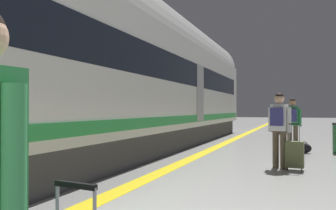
{
  "coord_description": "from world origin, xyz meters",
  "views": [
    {
      "loc": [
        1.82,
        0.07,
        1.32
      ],
      "look_at": [
        -0.36,
        6.02,
        1.39
      ],
      "focal_mm": 38.48,
      "sensor_mm": 36.0,
      "label": 1
    }
  ],
  "objects_px": {
    "high_speed_train": "(65,55)",
    "suitcase_far": "(288,128)",
    "duffel_bag_near": "(304,148)",
    "suitcase_mid": "(295,154)",
    "passenger_far": "(281,116)",
    "passenger_near": "(292,120)",
    "passenger_mid": "(279,124)"
  },
  "relations": [
    {
      "from": "passenger_mid",
      "to": "passenger_far",
      "type": "bearing_deg",
      "value": 92.41
    },
    {
      "from": "high_speed_train",
      "to": "duffel_bag_near",
      "type": "bearing_deg",
      "value": 44.89
    },
    {
      "from": "high_speed_train",
      "to": "suitcase_mid",
      "type": "relative_size",
      "value": 30.95
    },
    {
      "from": "passenger_near",
      "to": "suitcase_far",
      "type": "xyz_separation_m",
      "value": [
        -0.39,
        8.24,
        -0.68
      ]
    },
    {
      "from": "passenger_near",
      "to": "passenger_mid",
      "type": "distance_m",
      "value": 3.28
    },
    {
      "from": "high_speed_train",
      "to": "suitcase_far",
      "type": "relative_size",
      "value": 56.27
    },
    {
      "from": "duffel_bag_near",
      "to": "passenger_far",
      "type": "distance_m",
      "value": 8.67
    },
    {
      "from": "suitcase_far",
      "to": "duffel_bag_near",
      "type": "bearing_deg",
      "value": -85.14
    },
    {
      "from": "duffel_bag_near",
      "to": "passenger_mid",
      "type": "xyz_separation_m",
      "value": [
        -0.54,
        -3.13,
        0.85
      ]
    },
    {
      "from": "passenger_near",
      "to": "duffel_bag_near",
      "type": "distance_m",
      "value": 0.9
    },
    {
      "from": "passenger_mid",
      "to": "suitcase_mid",
      "type": "height_order",
      "value": "passenger_mid"
    },
    {
      "from": "high_speed_train",
      "to": "passenger_mid",
      "type": "distance_m",
      "value": 4.98
    },
    {
      "from": "passenger_near",
      "to": "suitcase_far",
      "type": "relative_size",
      "value": 2.98
    },
    {
      "from": "duffel_bag_near",
      "to": "passenger_far",
      "type": "xyz_separation_m",
      "value": [
        -1.03,
        8.57,
        0.8
      ]
    },
    {
      "from": "passenger_far",
      "to": "passenger_mid",
      "type": "bearing_deg",
      "value": -87.59
    },
    {
      "from": "passenger_near",
      "to": "suitcase_mid",
      "type": "height_order",
      "value": "passenger_near"
    },
    {
      "from": "high_speed_train",
      "to": "suitcase_mid",
      "type": "xyz_separation_m",
      "value": [
        4.72,
        1.65,
        -2.16
      ]
    },
    {
      "from": "passenger_far",
      "to": "passenger_near",
      "type": "bearing_deg",
      "value": -85.16
    },
    {
      "from": "passenger_near",
      "to": "suitcase_far",
      "type": "bearing_deg",
      "value": 92.73
    },
    {
      "from": "suitcase_far",
      "to": "passenger_mid",
      "type": "bearing_deg",
      "value": -89.15
    },
    {
      "from": "suitcase_far",
      "to": "suitcase_mid",
      "type": "bearing_deg",
      "value": -87.56
    },
    {
      "from": "passenger_mid",
      "to": "suitcase_far",
      "type": "relative_size",
      "value": 3.02
    },
    {
      "from": "passenger_near",
      "to": "passenger_mid",
      "type": "xyz_separation_m",
      "value": [
        -0.22,
        -3.28,
        0.01
      ]
    },
    {
      "from": "duffel_bag_near",
      "to": "passenger_near",
      "type": "bearing_deg",
      "value": 155.06
    },
    {
      "from": "high_speed_train",
      "to": "passenger_far",
      "type": "bearing_deg",
      "value": 73.85
    },
    {
      "from": "passenger_mid",
      "to": "suitcase_mid",
      "type": "relative_size",
      "value": 1.66
    },
    {
      "from": "passenger_far",
      "to": "high_speed_train",
      "type": "bearing_deg",
      "value": -106.15
    },
    {
      "from": "passenger_near",
      "to": "passenger_far",
      "type": "distance_m",
      "value": 8.45
    },
    {
      "from": "passenger_mid",
      "to": "suitcase_mid",
      "type": "xyz_separation_m",
      "value": [
        0.33,
        -0.15,
        -0.66
      ]
    },
    {
      "from": "passenger_far",
      "to": "suitcase_far",
      "type": "xyz_separation_m",
      "value": [
        0.32,
        -0.18,
        -0.65
      ]
    },
    {
      "from": "passenger_far",
      "to": "suitcase_far",
      "type": "relative_size",
      "value": 2.88
    },
    {
      "from": "duffel_bag_near",
      "to": "suitcase_mid",
      "type": "height_order",
      "value": "suitcase_mid"
    }
  ]
}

